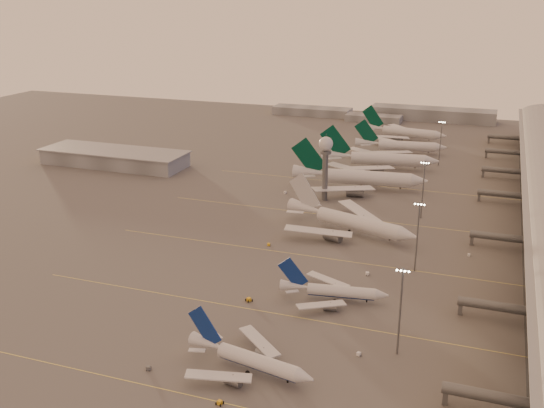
% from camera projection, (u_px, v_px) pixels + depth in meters
% --- Properties ---
extents(ground, '(700.00, 700.00, 0.00)m').
position_uv_depth(ground, '(200.00, 318.00, 187.11)').
color(ground, '#545151').
rests_on(ground, ground).
extents(taxiway_markings, '(180.00, 185.25, 0.02)m').
position_uv_depth(taxiway_markings, '(344.00, 260.00, 227.36)').
color(taxiway_markings, '#EBD653').
rests_on(taxiway_markings, ground).
extents(hangar, '(82.00, 27.00, 8.50)m').
position_uv_depth(hangar, '(114.00, 157.00, 349.18)').
color(hangar, slate).
rests_on(hangar, ground).
extents(radar_tower, '(6.40, 6.40, 31.10)m').
position_uv_depth(radar_tower, '(326.00, 156.00, 285.79)').
color(radar_tower, '#595B60').
rests_on(radar_tower, ground).
extents(mast_a, '(3.60, 0.56, 25.00)m').
position_uv_depth(mast_a, '(400.00, 307.00, 164.05)').
color(mast_a, '#595B60').
rests_on(mast_a, ground).
extents(mast_b, '(3.60, 0.56, 25.00)m').
position_uv_depth(mast_b, '(417.00, 233.00, 214.04)').
color(mast_b, '#595B60').
rests_on(mast_b, ground).
extents(mast_c, '(3.60, 0.56, 25.00)m').
position_uv_depth(mast_c, '(423.00, 187.00, 264.68)').
color(mast_c, '#595B60').
rests_on(mast_c, ground).
extents(mast_d, '(3.60, 0.56, 25.00)m').
position_uv_depth(mast_d, '(440.00, 141.00, 345.55)').
color(mast_d, '#595B60').
rests_on(mast_d, ground).
extents(distant_horizon, '(165.00, 37.50, 9.00)m').
position_uv_depth(distant_horizon, '(394.00, 114.00, 474.86)').
color(distant_horizon, slate).
rests_on(distant_horizon, ground).
extents(narrowbody_near, '(36.66, 28.99, 14.45)m').
position_uv_depth(narrowbody_near, '(250.00, 361.00, 159.78)').
color(narrowbody_near, silver).
rests_on(narrowbody_near, ground).
extents(narrowbody_mid, '(34.32, 27.21, 13.46)m').
position_uv_depth(narrowbody_mid, '(334.00, 293.00, 196.49)').
color(narrowbody_mid, silver).
rests_on(narrowbody_mid, ground).
extents(widebody_white, '(56.87, 44.83, 20.79)m').
position_uv_depth(widebody_white, '(350.00, 224.00, 251.25)').
color(widebody_white, silver).
rests_on(widebody_white, ground).
extents(greentail_a, '(66.12, 53.15, 24.04)m').
position_uv_depth(greentail_a, '(360.00, 180.00, 307.47)').
color(greentail_a, silver).
rests_on(greentail_a, ground).
extents(greentail_b, '(63.52, 50.95, 23.17)m').
position_uv_depth(greentail_b, '(380.00, 161.00, 341.90)').
color(greentail_b, silver).
rests_on(greentail_b, ground).
extents(greentail_c, '(53.92, 43.28, 19.64)m').
position_uv_depth(greentail_c, '(401.00, 148.00, 374.52)').
color(greentail_c, silver).
rests_on(greentail_c, ground).
extents(greentail_d, '(56.27, 45.10, 20.56)m').
position_uv_depth(greentail_d, '(404.00, 134.00, 409.67)').
color(greentail_d, silver).
rests_on(greentail_d, ground).
extents(gsv_truck_a, '(6.02, 3.64, 2.29)m').
position_uv_depth(gsv_truck_a, '(150.00, 366.00, 160.80)').
color(gsv_truck_a, '#525457').
rests_on(gsv_truck_a, ground).
extents(gsv_tug_near, '(2.72, 3.77, 0.98)m').
position_uv_depth(gsv_tug_near, '(220.00, 403.00, 147.62)').
color(gsv_tug_near, gold).
rests_on(gsv_tug_near, ground).
extents(gsv_catering_a, '(5.18, 3.43, 3.91)m').
position_uv_depth(gsv_catering_a, '(360.00, 350.00, 166.80)').
color(gsv_catering_a, silver).
rests_on(gsv_catering_a, ground).
extents(gsv_tug_mid, '(4.60, 4.20, 1.13)m').
position_uv_depth(gsv_tug_mid, '(249.00, 300.00, 196.59)').
color(gsv_tug_mid, gold).
rests_on(gsv_tug_mid, ground).
extents(gsv_truck_b, '(6.23, 4.14, 2.37)m').
position_uv_depth(gsv_truck_b, '(369.00, 272.00, 214.49)').
color(gsv_truck_b, silver).
rests_on(gsv_truck_b, ground).
extents(gsv_truck_c, '(5.61, 4.42, 2.17)m').
position_uv_depth(gsv_truck_c, '(270.00, 243.00, 239.38)').
color(gsv_truck_c, gold).
rests_on(gsv_truck_c, ground).
extents(gsv_catering_b, '(4.63, 2.46, 3.67)m').
position_uv_depth(gsv_catering_b, '(470.00, 252.00, 229.65)').
color(gsv_catering_b, silver).
rests_on(gsv_catering_b, ground).
extents(gsv_tug_far, '(2.87, 3.52, 0.87)m').
position_uv_depth(gsv_tug_far, '(328.00, 218.00, 267.22)').
color(gsv_tug_far, silver).
rests_on(gsv_tug_far, ground).
extents(gsv_truck_d, '(4.21, 6.22, 2.37)m').
position_uv_depth(gsv_truck_d, '(286.00, 191.00, 301.22)').
color(gsv_truck_d, silver).
rests_on(gsv_truck_d, ground).
extents(gsv_tug_hangar, '(3.44, 2.39, 0.91)m').
position_uv_depth(gsv_tug_hangar, '(403.00, 183.00, 316.03)').
color(gsv_tug_hangar, gold).
rests_on(gsv_tug_hangar, ground).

